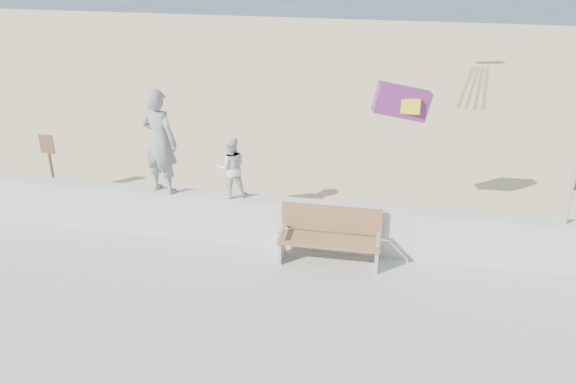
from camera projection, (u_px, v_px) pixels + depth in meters
name	position (u px, v px, depth m)	size (l,w,h in m)	color
ground	(255.00, 312.00, 9.88)	(220.00, 220.00, 0.00)	#2C4058
sand	(327.00, 131.00, 17.89)	(90.00, 40.00, 0.08)	beige
seawall	(279.00, 222.00, 11.40)	(30.00, 0.35, 0.90)	beige
adult	(160.00, 142.00, 11.17)	(0.72, 0.47, 1.98)	gray
child	(231.00, 168.00, 11.12)	(0.56, 0.44, 1.15)	silver
bench	(330.00, 235.00, 10.80)	(1.80, 0.57, 1.00)	olive
parafoil_kite	(403.00, 102.00, 11.47)	(1.15, 0.53, 0.76)	red
sign	(50.00, 160.00, 13.34)	(0.32, 0.07, 1.46)	olive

